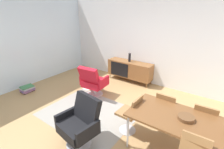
% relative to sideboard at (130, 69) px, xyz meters
% --- Properties ---
extents(ground_plane, '(8.32, 8.32, 0.00)m').
position_rel_sideboard_xyz_m(ground_plane, '(0.51, -2.30, -0.44)').
color(ground_plane, tan).
extents(wall_back, '(6.80, 0.12, 2.80)m').
position_rel_sideboard_xyz_m(wall_back, '(0.51, 0.30, 0.96)').
color(wall_back, white).
rests_on(wall_back, ground_plane).
extents(wall_window_left, '(0.12, 5.60, 2.80)m').
position_rel_sideboard_xyz_m(wall_window_left, '(-2.69, -2.30, 0.96)').
color(wall_window_left, silver).
rests_on(wall_window_left, ground_plane).
extents(sideboard, '(1.60, 0.45, 0.72)m').
position_rel_sideboard_xyz_m(sideboard, '(0.00, 0.00, 0.00)').
color(sideboard, brown).
rests_on(sideboard, ground_plane).
extents(vase_cobalt, '(0.09, 0.09, 0.29)m').
position_rel_sideboard_xyz_m(vase_cobalt, '(-0.03, 0.00, 0.43)').
color(vase_cobalt, black).
rests_on(vase_cobalt, sideboard).
extents(dining_table, '(1.60, 0.90, 0.74)m').
position_rel_sideboard_xyz_m(dining_table, '(2.21, -2.29, 0.26)').
color(dining_table, brown).
rests_on(dining_table, ground_plane).
extents(wooden_bowl_on_table, '(0.26, 0.26, 0.06)m').
position_rel_sideboard_xyz_m(wooden_bowl_on_table, '(2.33, -2.26, 0.33)').
color(wooden_bowl_on_table, brown).
rests_on(wooden_bowl_on_table, dining_table).
extents(dining_chair_back_right, '(0.41, 0.44, 0.86)m').
position_rel_sideboard_xyz_m(dining_chair_back_right, '(2.56, -1.73, 0.03)').
color(dining_chair_back_right, '#9E7042').
rests_on(dining_chair_back_right, ground_plane).
extents(dining_chair_back_left, '(0.40, 0.43, 0.86)m').
position_rel_sideboard_xyz_m(dining_chair_back_left, '(1.86, -1.73, 0.03)').
color(dining_chair_back_left, '#9E7042').
rests_on(dining_chair_back_left, ground_plane).
extents(dining_chair_near_window, '(0.44, 0.41, 0.86)m').
position_rel_sideboard_xyz_m(dining_chair_near_window, '(1.32, -2.29, 0.03)').
color(dining_chair_near_window, '#9E7042').
rests_on(dining_chair_near_window, ground_plane).
extents(lounge_chair_red, '(0.77, 0.71, 0.95)m').
position_rel_sideboard_xyz_m(lounge_chair_red, '(-0.35, -1.54, 0.03)').
color(lounge_chair_red, red).
rests_on(lounge_chair_red, ground_plane).
extents(armchair_black_shell, '(0.78, 0.73, 0.95)m').
position_rel_sideboard_xyz_m(armchair_black_shell, '(0.70, -3.08, 0.03)').
color(armchair_black_shell, black).
rests_on(armchair_black_shell, ground_plane).
extents(side_table_round, '(0.44, 0.44, 0.52)m').
position_rel_sideboard_xyz_m(side_table_round, '(-0.81, -1.32, -0.12)').
color(side_table_round, white).
rests_on(side_table_round, ground_plane).
extents(fruit_bowl, '(0.20, 0.20, 0.11)m').
position_rel_sideboard_xyz_m(fruit_bowl, '(-0.81, -1.32, 0.12)').
color(fruit_bowl, '#262628').
rests_on(fruit_bowl, side_table_round).
extents(magazine_stack, '(0.31, 0.40, 0.18)m').
position_rel_sideboard_xyz_m(magazine_stack, '(-2.19, -2.58, -0.35)').
color(magazine_stack, '#262626').
rests_on(magazine_stack, ground_plane).
extents(area_rug, '(2.20, 1.70, 0.01)m').
position_rel_sideboard_xyz_m(area_rug, '(0.17, -2.31, -0.44)').
color(area_rug, gray).
rests_on(area_rug, ground_plane).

